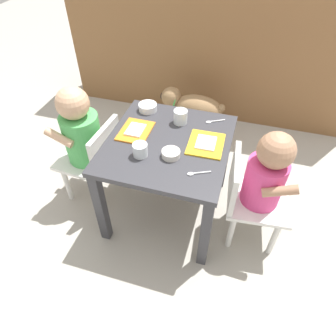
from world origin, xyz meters
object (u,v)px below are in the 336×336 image
object	(u,v)px
food_tray_right	(206,144)
cereal_bowl_left_side	(148,107)
seated_child_left	(83,135)
water_cup_right	(140,150)
water_cup_left	(180,117)
cereal_bowl_right_side	(171,153)
spoon_by_right_tray	(213,121)
seated_child_right	(263,178)
dog	(192,106)
food_tray_left	(136,131)
spoon_by_left_tray	(196,173)
dining_table	(168,155)

from	to	relation	value
food_tray_right	cereal_bowl_left_side	size ratio (longest dim) A/B	2.00
seated_child_left	water_cup_right	world-z (taller)	seated_child_left
water_cup_left	water_cup_right	distance (m)	0.30
cereal_bowl_right_side	spoon_by_right_tray	world-z (taller)	cereal_bowl_right_side
seated_child_left	seated_child_right	xyz separation A→B (m)	(0.88, -0.03, -0.02)
dog	food_tray_left	xyz separation A→B (m)	(-0.12, -0.70, 0.26)
water_cup_left	seated_child_left	bearing A→B (deg)	-160.30
water_cup_right	spoon_by_right_tray	world-z (taller)	water_cup_right
dog	spoon_by_right_tray	bearing A→B (deg)	-67.22
water_cup_left	spoon_by_right_tray	bearing A→B (deg)	18.74
food_tray_right	dog	bearing A→B (deg)	107.12
cereal_bowl_right_side	spoon_by_left_tray	size ratio (longest dim) A/B	0.84
dining_table	spoon_by_left_tray	world-z (taller)	spoon_by_left_tray
dining_table	water_cup_right	world-z (taller)	water_cup_right
water_cup_left	water_cup_right	xyz separation A→B (m)	(-0.10, -0.28, -0.00)
seated_child_right	cereal_bowl_right_side	world-z (taller)	seated_child_right
water_cup_left	spoon_by_right_tray	xyz separation A→B (m)	(0.16, 0.05, -0.03)
dining_table	cereal_bowl_left_side	xyz separation A→B (m)	(-0.17, 0.22, 0.10)
water_cup_right	cereal_bowl_right_side	xyz separation A→B (m)	(0.13, 0.03, -0.01)
water_cup_left	spoon_by_right_tray	world-z (taller)	water_cup_left
spoon_by_left_tray	food_tray_left	bearing A→B (deg)	150.33
cereal_bowl_left_side	dining_table	bearing A→B (deg)	-51.50
seated_child_right	dog	size ratio (longest dim) A/B	1.40
seated_child_left	cereal_bowl_left_side	world-z (taller)	seated_child_left
dog	water_cup_right	xyz separation A→B (m)	(-0.04, -0.85, 0.28)
seated_child_right	cereal_bowl_left_side	xyz separation A→B (m)	(-0.62, 0.26, 0.09)
dining_table	water_cup_left	bearing A→B (deg)	84.92
food_tray_right	spoon_by_right_tray	distance (m)	0.19
spoon_by_right_tray	cereal_bowl_right_side	bearing A→B (deg)	-112.77
seated_child_right	food_tray_left	world-z (taller)	seated_child_right
seated_child_right	cereal_bowl_right_side	xyz separation A→B (m)	(-0.40, -0.06, 0.09)
dog	food_tray_left	distance (m)	0.76
water_cup_left	spoon_by_right_tray	size ratio (longest dim) A/B	0.73
cereal_bowl_right_side	cereal_bowl_left_side	bearing A→B (deg)	124.64
water_cup_right	spoon_by_left_tray	world-z (taller)	water_cup_right
food_tray_left	food_tray_right	size ratio (longest dim) A/B	0.97
seated_child_left	cereal_bowl_right_side	world-z (taller)	seated_child_left
dog	cereal_bowl_left_side	bearing A→B (deg)	-104.34
food_tray_right	water_cup_right	size ratio (longest dim) A/B	2.91
seated_child_right	spoon_by_left_tray	world-z (taller)	seated_child_right
food_tray_left	spoon_by_right_tray	distance (m)	0.39
water_cup_left	cereal_bowl_left_side	distance (m)	0.20
water_cup_left	cereal_bowl_right_side	bearing A→B (deg)	-84.12
spoon_by_left_tray	dog	bearing A→B (deg)	103.60
seated_child_right	food_tray_right	world-z (taller)	seated_child_right
spoon_by_right_tray	food_tray_left	bearing A→B (deg)	-151.25
cereal_bowl_right_side	spoon_by_left_tray	distance (m)	0.15
seated_child_left	dining_table	bearing A→B (deg)	0.15
food_tray_right	cereal_bowl_right_side	size ratio (longest dim) A/B	2.35
seated_child_left	food_tray_left	bearing A→B (deg)	6.33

